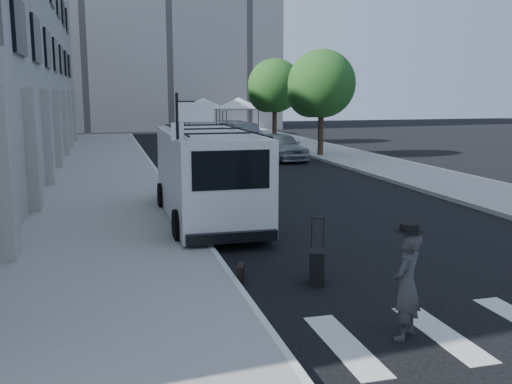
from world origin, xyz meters
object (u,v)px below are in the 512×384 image
briefcase (241,273)px  cargo_van (207,176)px  businessman (407,285)px  parked_car_b (245,135)px  parked_car_a (281,146)px  suitcase (317,267)px  parked_car_c (238,133)px

briefcase → cargo_van: cargo_van is taller
businessman → parked_car_b: bearing=-139.0°
briefcase → parked_car_a: parked_car_a is taller
briefcase → parked_car_b: bearing=93.5°
briefcase → businessman: bearing=-43.2°
businessman → suitcase: 2.75m
suitcase → cargo_van: (-1.08, 5.89, 0.98)m
businessman → suitcase: (-0.39, 2.68, -0.49)m
parked_car_a → parked_car_c: size_ratio=0.80×
parked_car_a → parked_car_b: (0.00, 7.97, 0.03)m
cargo_van → parked_car_a: size_ratio=1.55×
businessman → parked_car_a: 22.84m
suitcase → businessman: bearing=-59.9°
suitcase → parked_car_c: (5.42, 29.64, 0.48)m
businessman → parked_car_c: 32.71m
businessman → suitcase: bearing=-121.3°
cargo_van → briefcase: bearing=-92.9°
businessman → parked_car_b: 30.66m
suitcase → parked_car_b: 28.10m
parked_car_a → parked_car_b: parked_car_b is taller
parked_car_b → parked_car_c: 2.07m
suitcase → cargo_van: size_ratio=0.18×
businessman → parked_car_a: size_ratio=0.37×
businessman → cargo_van: cargo_van is taller
suitcase → cargo_van: bearing=122.3°
suitcase → parked_car_c: parked_car_c is taller
businessman → parked_car_a: businessman is taller
briefcase → parked_car_c: size_ratio=0.08×
briefcase → suitcase: size_ratio=0.35×
parked_car_b → businessman: bearing=-96.2°
briefcase → parked_car_a: size_ratio=0.10×
briefcase → suitcase: bearing=-2.3°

